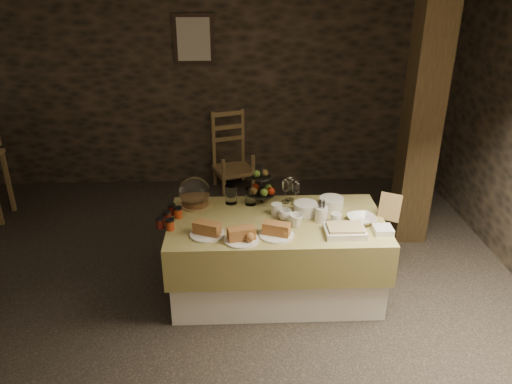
{
  "coord_description": "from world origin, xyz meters",
  "views": [
    {
      "loc": [
        0.32,
        -3.36,
        2.51
      ],
      "look_at": [
        0.46,
        0.2,
        0.88
      ],
      "focal_mm": 35.0,
      "sensor_mm": 36.0,
      "label": 1
    }
  ],
  "objects_px": {
    "chair": "(233,154)",
    "buffet_table": "(276,251)",
    "fruit_stand": "(262,189)",
    "timber_column": "(423,111)"
  },
  "relations": [
    {
      "from": "chair",
      "to": "buffet_table",
      "type": "bearing_deg",
      "value": -100.82
    },
    {
      "from": "buffet_table",
      "to": "fruit_stand",
      "type": "bearing_deg",
      "value": 107.86
    },
    {
      "from": "buffet_table",
      "to": "fruit_stand",
      "type": "xyz_separation_m",
      "value": [
        -0.1,
        0.31,
        0.42
      ]
    },
    {
      "from": "chair",
      "to": "fruit_stand",
      "type": "relative_size",
      "value": 2.19
    },
    {
      "from": "timber_column",
      "to": "fruit_stand",
      "type": "xyz_separation_m",
      "value": [
        -1.5,
        -0.58,
        -0.5
      ]
    },
    {
      "from": "fruit_stand",
      "to": "chair",
      "type": "bearing_deg",
      "value": 97.51
    },
    {
      "from": "timber_column",
      "to": "fruit_stand",
      "type": "bearing_deg",
      "value": -158.82
    },
    {
      "from": "chair",
      "to": "fruit_stand",
      "type": "distance_m",
      "value": 1.97
    },
    {
      "from": "buffet_table",
      "to": "chair",
      "type": "height_order",
      "value": "chair"
    },
    {
      "from": "fruit_stand",
      "to": "buffet_table",
      "type": "bearing_deg",
      "value": -72.14
    }
  ]
}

